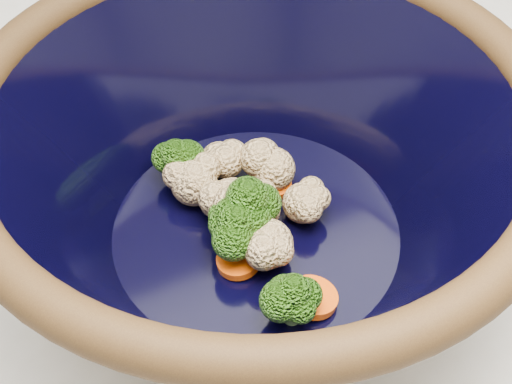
# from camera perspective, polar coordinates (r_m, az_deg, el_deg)

# --- Properties ---
(mixing_bowl) EXTENTS (0.45, 0.45, 0.16)m
(mixing_bowl) POSITION_cam_1_polar(r_m,az_deg,el_deg) (0.46, -0.00, 1.30)
(mixing_bowl) COLOR black
(mixing_bowl) RESTS_ON counter
(vegetable_pile) EXTENTS (0.10, 0.18, 0.06)m
(vegetable_pile) POSITION_cam_1_polar(r_m,az_deg,el_deg) (0.48, -1.09, -1.28)
(vegetable_pile) COLOR #608442
(vegetable_pile) RESTS_ON mixing_bowl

